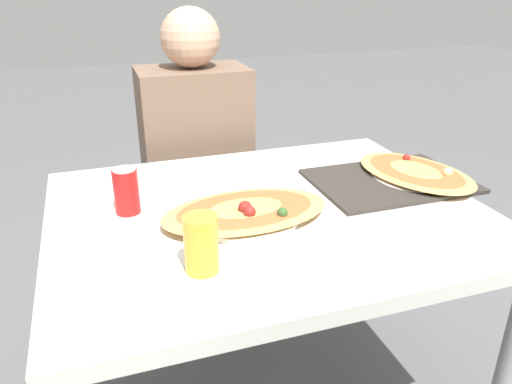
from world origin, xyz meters
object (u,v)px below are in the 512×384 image
(dining_table, at_px, (268,232))
(drink_glass, at_px, (201,244))
(pizza_second, at_px, (415,173))
(soda_can, at_px, (126,191))
(pizza_main, at_px, (246,212))
(person_seated, at_px, (196,144))
(chair_far_seated, at_px, (193,188))

(dining_table, height_order, drink_glass, drink_glass)
(pizza_second, bearing_deg, soda_can, 176.79)
(pizza_main, xyz_separation_m, soda_can, (-0.29, 0.14, 0.04))
(person_seated, relative_size, drink_glass, 9.53)
(drink_glass, bearing_deg, pizza_main, 51.09)
(drink_glass, bearing_deg, chair_far_seated, 79.72)
(pizza_main, bearing_deg, chair_far_seated, 88.27)
(person_seated, distance_m, pizza_second, 0.84)
(chair_far_seated, height_order, soda_can, chair_far_seated)
(drink_glass, relative_size, pizza_second, 0.29)
(dining_table, bearing_deg, pizza_second, 5.72)
(soda_can, distance_m, drink_glass, 0.36)
(dining_table, xyz_separation_m, pizza_main, (-0.08, -0.04, 0.09))
(pizza_second, bearing_deg, chair_far_seated, 126.83)
(dining_table, relative_size, soda_can, 9.24)
(dining_table, xyz_separation_m, drink_glass, (-0.24, -0.24, 0.14))
(dining_table, bearing_deg, chair_far_seated, 93.67)
(chair_far_seated, height_order, drink_glass, drink_glass)
(person_seated, bearing_deg, pizza_second, 131.45)
(person_seated, height_order, pizza_second, person_seated)
(dining_table, bearing_deg, drink_glass, -134.60)
(pizza_second, bearing_deg, pizza_main, -171.08)
(chair_far_seated, xyz_separation_m, drink_glass, (-0.19, -1.04, 0.32))
(chair_far_seated, bearing_deg, pizza_second, 126.83)
(soda_can, height_order, drink_glass, drink_glass)
(soda_can, relative_size, pizza_second, 0.28)
(drink_glass, bearing_deg, dining_table, 45.40)
(person_seated, xyz_separation_m, soda_can, (-0.31, -0.58, 0.09))
(chair_far_seated, distance_m, pizza_main, 0.88)
(person_seated, xyz_separation_m, pizza_second, (0.56, -0.63, 0.05))
(soda_can, xyz_separation_m, pizza_second, (0.87, -0.05, -0.04))
(person_seated, xyz_separation_m, drink_glass, (-0.19, -0.92, 0.09))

